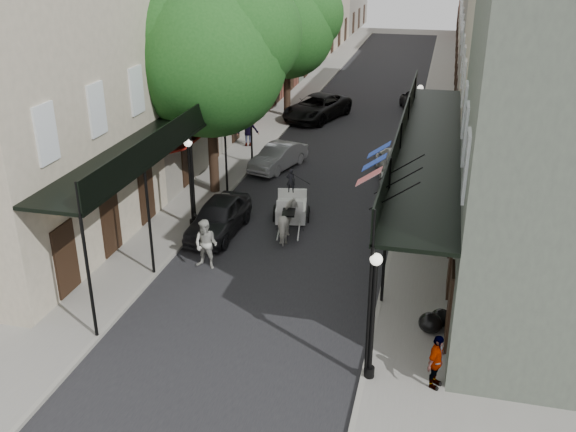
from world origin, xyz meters
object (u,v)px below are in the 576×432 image
Objects in this scene: horse at (288,222)px; pedestrian_sidewalk_right at (436,362)px; tree_near at (219,51)px; car_right_far at (417,100)px; car_left_mid at (278,157)px; pedestrian_sidewalk_left at (248,129)px; tree_far at (293,26)px; car_left_near at (219,217)px; carriage at (292,195)px; lamppost_right_near at (373,315)px; car_left_far at (317,107)px; pedestrian_walking at (206,244)px; car_right_near at (401,164)px; lamppost_left at (191,182)px; lamppost_right_far at (418,118)px.

pedestrian_sidewalk_right reaches higher than horse.
car_right_far is at bearing 65.80° from tree_near.
car_right_far is at bearing -109.94° from horse.
pedestrian_sidewalk_left is at bearing 147.45° from car_left_mid.
car_left_mid is at bearing -80.82° from tree_far.
carriage is at bearing 45.67° from car_left_near.
lamppost_right_near is 26.88m from car_left_far.
tree_near is 5.20× the size of pedestrian_walking.
car_right_near is at bearing 17.24° from car_left_mid.
pedestrian_sidewalk_left reaches higher than pedestrian_sidewalk_right.
car_left_far is at bearing 83.41° from tree_near.
car_left_mid is at bearing 112.72° from lamppost_right_near.
car_left_far is (0.00, 10.00, 0.15)m from car_left_mid.
carriage is 3.40m from car_left_near.
pedestrian_walking is at bearing 50.93° from car_right_near.
tree_near is 2.08× the size of car_right_far.
pedestrian_walking is at bearing -75.86° from tree_near.
carriage is 12.02m from pedestrian_sidewalk_right.
car_right_far is at bearing 67.81° from carriage.
tree_near is at bearing -89.81° from tree_far.
lamppost_left is 4.21m from horse.
car_left_mid is at bearing 52.55° from car_right_far.
lamppost_left reaches higher than car_left_far.
pedestrian_sidewalk_right is at bearing -44.76° from car_left_mid.
horse is at bearing 54.68° from car_right_near.
car_right_far is at bearing -100.43° from car_right_near.
tree_near is 2.60× the size of lamppost_left.
car_right_far is at bearing 83.71° from pedestrian_walking.
carriage is at bearing 31.87° from lamppost_left.
lamppost_right_far is at bearing 48.37° from car_left_mid.
pedestrian_walking is (1.71, -3.00, -1.12)m from lamppost_left.
car_left_near is at bearing -5.47° from lamppost_left.
tree_far is 19.04m from car_left_near.
carriage is at bearing 94.99° from pedestrian_sidewalk_left.
lamppost_right_near is 11.46m from lamppost_left.
lamppost_right_near is at bearing -49.74° from car_left_mid.
pedestrian_sidewalk_left reaches higher than pedestrian_walking.
tree_near is at bearing 111.57° from pedestrian_walking.
tree_near reaches higher than car_right_near.
tree_far is at bearing 102.44° from pedestrian_walking.
horse is 9.94m from pedestrian_sidewalk_right.
lamppost_right_far is at bearing 43.31° from tree_near.
lamppost_right_far is 0.80× the size of car_right_far.
car_left_near is at bearing -73.74° from tree_near.
pedestrian_walking is at bearing -120.02° from carriage.
tree_far is at bearing 90.46° from lamppost_left.
lamppost_right_near reaches higher than car_right_near.
car_right_near reaches higher than car_left_mid.
pedestrian_walking is at bearing -84.99° from tree_far.
carriage is 9.97m from pedestrian_sidewalk_left.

